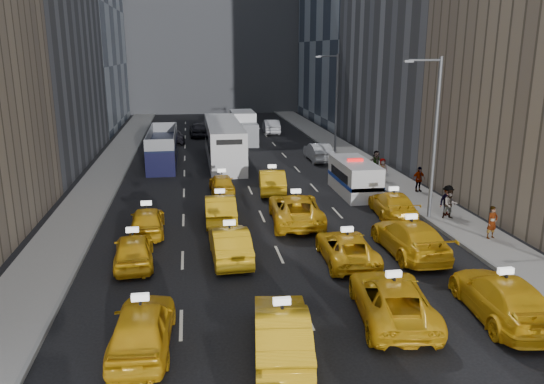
{
  "coord_description": "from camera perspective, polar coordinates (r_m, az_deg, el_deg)",
  "views": [
    {
      "loc": [
        -3.91,
        -15.01,
        9.3
      ],
      "look_at": [
        0.27,
        11.92,
        2.0
      ],
      "focal_mm": 35.0,
      "sensor_mm": 36.0,
      "label": 1
    }
  ],
  "objects": [
    {
      "name": "taxi_14",
      "position": [
        29.33,
        2.56,
        -1.84
      ],
      "size": [
        3.13,
        6.02,
        1.62
      ],
      "primitive_type": "imported",
      "rotation": [
        0.0,
        0.0,
        3.06
      ],
      "color": "gold",
      "rests_on": "ground"
    },
    {
      "name": "taxi_15",
      "position": [
        31.24,
        12.87,
        -1.32
      ],
      "size": [
        2.62,
        5.2,
        1.45
      ],
      "primitive_type": "imported",
      "rotation": [
        0.0,
        0.0,
        3.02
      ],
      "color": "gold",
      "rests_on": "ground"
    },
    {
      "name": "taxi_4",
      "position": [
        17.89,
        -13.78,
        -13.86
      ],
      "size": [
        2.08,
        4.76,
        1.59
      ],
      "primitive_type": "imported",
      "rotation": [
        0.0,
        0.0,
        3.1
      ],
      "color": "gold",
      "rests_on": "ground"
    },
    {
      "name": "taxi_13",
      "position": [
        29.68,
        -5.6,
        -1.76
      ],
      "size": [
        1.72,
        4.76,
        1.56
      ],
      "primitive_type": "imported",
      "rotation": [
        0.0,
        0.0,
        3.13
      ],
      "color": "gold",
      "rests_on": "ground"
    },
    {
      "name": "pedestrian_4",
      "position": [
        39.06,
        11.76,
        2.37
      ],
      "size": [
        0.85,
        0.53,
        1.64
      ],
      "primitive_type": "imported",
      "rotation": [
        0.0,
        0.0,
        -0.12
      ],
      "color": "gray",
      "rests_on": "sidewalk_east"
    },
    {
      "name": "city_bus",
      "position": [
        45.69,
        -5.21,
        5.35
      ],
      "size": [
        3.69,
        13.33,
        3.4
      ],
      "rotation": [
        0.0,
        0.0,
        -0.07
      ],
      "color": "silver",
      "rests_on": "ground"
    },
    {
      "name": "streetlight_near",
      "position": [
        30.33,
        16.96,
        6.05
      ],
      "size": [
        2.15,
        0.22,
        9.0
      ],
      "color": "#595B60",
      "rests_on": "ground"
    },
    {
      "name": "curb_east",
      "position": [
        43.05,
        8.93,
        2.46
      ],
      "size": [
        0.15,
        90.0,
        0.18
      ],
      "primitive_type": "cube",
      "color": "slate",
      "rests_on": "ground"
    },
    {
      "name": "misc_car_1",
      "position": [
        56.11,
        -10.8,
        5.93
      ],
      "size": [
        2.89,
        5.34,
        1.42
      ],
      "primitive_type": "imported",
      "rotation": [
        0.0,
        0.0,
        3.25
      ],
      "color": "black",
      "rests_on": "ground"
    },
    {
      "name": "misc_car_2",
      "position": [
        61.25,
        -3.46,
        6.87
      ],
      "size": [
        1.96,
        4.61,
        1.33
      ],
      "primitive_type": "imported",
      "rotation": [
        0.0,
        0.0,
        3.12
      ],
      "color": "slate",
      "rests_on": "ground"
    },
    {
      "name": "taxi_5",
      "position": [
        17.19,
        1.05,
        -14.67
      ],
      "size": [
        2.21,
        4.97,
        1.58
      ],
      "primitive_type": "imported",
      "rotation": [
        0.0,
        0.0,
        3.03
      ],
      "color": "gold",
      "rests_on": "ground"
    },
    {
      "name": "streetlight_far",
      "position": [
        48.99,
        6.82,
        9.77
      ],
      "size": [
        2.15,
        0.22,
        9.0
      ],
      "color": "#595B60",
      "rests_on": "ground"
    },
    {
      "name": "taxi_12",
      "position": [
        28.37,
        -13.26,
        -3.01
      ],
      "size": [
        1.85,
        4.32,
        1.45
      ],
      "primitive_type": "imported",
      "rotation": [
        0.0,
        0.0,
        3.17
      ],
      "color": "gold",
      "rests_on": "ground"
    },
    {
      "name": "pedestrian_2",
      "position": [
        31.8,
        18.35,
        -0.86
      ],
      "size": [
        1.23,
        0.81,
        1.76
      ],
      "primitive_type": "imported",
      "rotation": [
        0.0,
        0.0,
        0.32
      ],
      "color": "gray",
      "rests_on": "sidewalk_east"
    },
    {
      "name": "taxi_10",
      "position": [
        24.33,
        8.01,
        -5.95
      ],
      "size": [
        2.39,
        4.85,
        1.32
      ],
      "primitive_type": "imported",
      "rotation": [
        0.0,
        0.0,
        3.1
      ],
      "color": "gold",
      "rests_on": "ground"
    },
    {
      "name": "taxi_6",
      "position": [
        19.71,
        12.79,
        -11.15
      ],
      "size": [
        3.16,
        5.62,
        1.48
      ],
      "primitive_type": "imported",
      "rotation": [
        0.0,
        0.0,
        3.01
      ],
      "color": "gold",
      "rests_on": "ground"
    },
    {
      "name": "pedestrian_3",
      "position": [
        36.6,
        15.49,
        1.34
      ],
      "size": [
        1.06,
        0.62,
        1.69
      ],
      "primitive_type": "imported",
      "rotation": [
        0.0,
        0.0,
        0.17
      ],
      "color": "gray",
      "rests_on": "sidewalk_east"
    },
    {
      "name": "box_truck",
      "position": [
        55.34,
        -3.09,
        6.93
      ],
      "size": [
        3.22,
        7.13,
        3.15
      ],
      "rotation": [
        0.0,
        0.0,
        0.13
      ],
      "color": "white",
      "rests_on": "ground"
    },
    {
      "name": "ground",
      "position": [
        18.09,
        5.16,
        -16.02
      ],
      "size": [
        160.0,
        160.0,
        0.0
      ],
      "primitive_type": "plane",
      "color": "black",
      "rests_on": "ground"
    },
    {
      "name": "taxi_16",
      "position": [
        35.73,
        -5.41,
        0.94
      ],
      "size": [
        1.66,
        3.92,
        1.32
      ],
      "primitive_type": "imported",
      "rotation": [
        0.0,
        0.0,
        3.17
      ],
      "color": "gold",
      "rests_on": "ground"
    },
    {
      "name": "pedestrian_5",
      "position": [
        41.62,
        11.13,
        3.23
      ],
      "size": [
        1.65,
        0.74,
        1.72
      ],
      "primitive_type": "imported",
      "rotation": [
        0.0,
        0.0,
        0.19
      ],
      "color": "gray",
      "rests_on": "sidewalk_east"
    },
    {
      "name": "taxi_9",
      "position": [
        24.36,
        -4.56,
        -5.53
      ],
      "size": [
        1.81,
        4.76,
        1.55
      ],
      "primitive_type": "imported",
      "rotation": [
        0.0,
        0.0,
        3.18
      ],
      "color": "gold",
      "rests_on": "ground"
    },
    {
      "name": "curb_west",
      "position": [
        41.38,
        -15.73,
        1.57
      ],
      "size": [
        0.15,
        90.0,
        0.18
      ],
      "primitive_type": "cube",
      "color": "slate",
      "rests_on": "ground"
    },
    {
      "name": "misc_car_3",
      "position": [
        59.8,
        -7.91,
        6.69
      ],
      "size": [
        2.09,
        4.79,
        1.61
      ],
      "primitive_type": "imported",
      "rotation": [
        0.0,
        0.0,
        3.18
      ],
      "color": "black",
      "rests_on": "ground"
    },
    {
      "name": "misc_car_0",
      "position": [
        46.21,
        5.02,
        4.33
      ],
      "size": [
        1.71,
        4.79,
        1.57
      ],
      "primitive_type": "imported",
      "rotation": [
        0.0,
        0.0,
        3.15
      ],
      "color": "#93969A",
      "rests_on": "ground"
    },
    {
      "name": "sidewalk_east",
      "position": [
        43.51,
        10.75,
        2.5
      ],
      "size": [
        3.0,
        90.0,
        0.15
      ],
      "primitive_type": "cube",
      "color": "gray",
      "rests_on": "ground"
    },
    {
      "name": "nypd_van",
      "position": [
        35.67,
        8.86,
        1.5
      ],
      "size": [
        2.69,
        5.76,
        2.39
      ],
      "rotation": [
        0.0,
        0.0,
        -0.1
      ],
      "color": "silver",
      "rests_on": "ground"
    },
    {
      "name": "pedestrian_1",
      "position": [
        31.25,
        18.61,
        -1.27
      ],
      "size": [
        0.85,
        0.55,
        1.64
      ],
      "primitive_type": "imported",
      "rotation": [
        0.0,
        0.0,
        -0.15
      ],
      "color": "gray",
      "rests_on": "sidewalk_east"
    },
    {
      "name": "taxi_7",
      "position": [
        20.93,
        23.55,
        -10.33
      ],
      "size": [
        2.73,
        5.65,
        1.58
      ],
      "primitive_type": "imported",
      "rotation": [
        0.0,
        0.0,
        3.05
      ],
      "color": "gold",
      "rests_on": "ground"
    },
    {
      "name": "double_decker",
      "position": [
        45.47,
        -11.68,
        4.69
      ],
      "size": [
        2.29,
        9.81,
        2.85
      ],
      "rotation": [
        0.0,
        0.0,
        0.01
      ],
      "color": "black",
      "rests_on": "ground"
    },
    {
      "name": "pedestrian_0",
      "position": [
        28.72,
        22.6,
        -3.03
      ],
      "size": [
        0.69,
        0.54,
        1.67
      ],
      "primitive_type": "imported",
      "rotation": [
        0.0,
        0.0,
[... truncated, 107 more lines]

